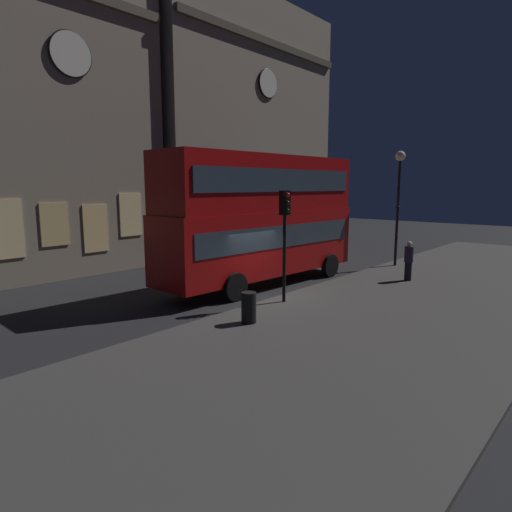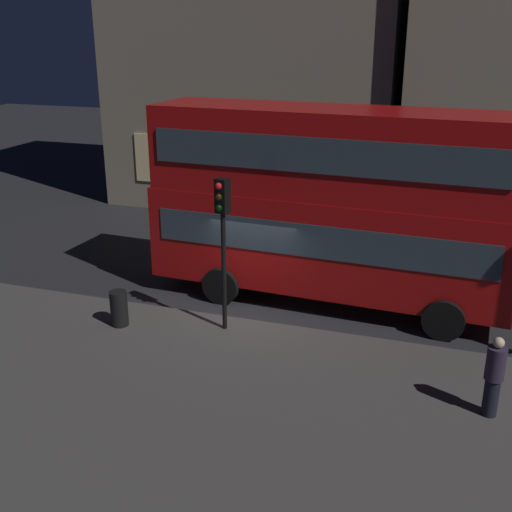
# 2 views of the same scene
# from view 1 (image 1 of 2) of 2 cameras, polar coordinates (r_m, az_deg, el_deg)

# --- Properties ---
(ground_plane) EXTENTS (80.00, 80.00, 0.00)m
(ground_plane) POSITION_cam_1_polar(r_m,az_deg,el_deg) (17.07, 0.62, -5.40)
(ground_plane) COLOR #232326
(sidewalk_slab) EXTENTS (44.00, 8.57, 0.12)m
(sidewalk_slab) POSITION_cam_1_polar(r_m,az_deg,el_deg) (14.54, 15.55, -8.07)
(sidewalk_slab) COLOR #423F3D
(sidewalk_slab) RESTS_ON ground
(building_with_clock) EXTENTS (12.18, 7.32, 15.81)m
(building_with_clock) POSITION_cam_1_polar(r_m,az_deg,el_deg) (25.02, -28.82, 16.35)
(building_with_clock) COLOR gray
(building_with_clock) RESTS_ON ground
(building_plain_facade) EXTENTS (15.14, 8.93, 16.23)m
(building_plain_facade) POSITION_cam_1_polar(r_m,az_deg,el_deg) (33.09, -4.70, 15.69)
(building_plain_facade) COLOR gray
(building_plain_facade) RESTS_ON ground
(double_decker_bus) EXTENTS (10.23, 3.11, 5.49)m
(double_decker_bus) POSITION_cam_1_polar(r_m,az_deg,el_deg) (18.97, 0.69, 5.41)
(double_decker_bus) COLOR #9E0C0C
(double_decker_bus) RESTS_ON ground
(traffic_light_near_kerb) EXTENTS (0.38, 0.39, 3.96)m
(traffic_light_near_kerb) POSITION_cam_1_polar(r_m,az_deg,el_deg) (15.64, 3.72, 4.29)
(traffic_light_near_kerb) COLOR black
(traffic_light_near_kerb) RESTS_ON sidewalk_slab
(street_lamp) EXTENTS (0.51, 0.51, 5.85)m
(street_lamp) POSITION_cam_1_polar(r_m,az_deg,el_deg) (24.06, 17.82, 8.93)
(street_lamp) COLOR black
(street_lamp) RESTS_ON sidewalk_slab
(pedestrian) EXTENTS (0.38, 0.38, 1.73)m
(pedestrian) POSITION_cam_1_polar(r_m,az_deg,el_deg) (20.58, 18.94, -0.56)
(pedestrian) COLOR black
(pedestrian) RESTS_ON sidewalk_slab
(litter_bin) EXTENTS (0.46, 0.46, 0.94)m
(litter_bin) POSITION_cam_1_polar(r_m,az_deg,el_deg) (13.59, -0.93, -6.60)
(litter_bin) COLOR black
(litter_bin) RESTS_ON sidewalk_slab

